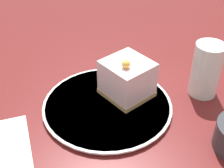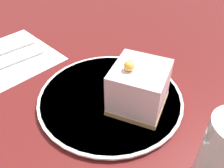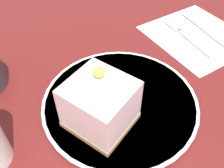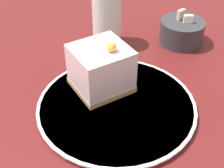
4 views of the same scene
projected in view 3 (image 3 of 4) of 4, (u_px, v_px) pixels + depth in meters
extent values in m
plane|color=#5B1919|center=(130.00, 96.00, 0.46)|extent=(4.00, 4.00, 0.00)
cylinder|color=white|center=(120.00, 102.00, 0.44)|extent=(0.26, 0.26, 0.01)
cylinder|color=white|center=(120.00, 101.00, 0.44)|extent=(0.27, 0.27, 0.00)
cube|color=#AD8451|center=(101.00, 119.00, 0.41)|extent=(0.11, 0.11, 0.01)
cube|color=silver|center=(100.00, 103.00, 0.38)|extent=(0.10, 0.11, 0.07)
sphere|color=#EFB747|center=(99.00, 72.00, 0.36)|extent=(0.02, 0.02, 0.02)
cube|color=white|center=(197.00, 35.00, 0.59)|extent=(0.25, 0.25, 0.00)
cube|color=#B2B2B7|center=(196.00, 44.00, 0.56)|extent=(0.05, 0.11, 0.00)
cube|color=#B2B2B7|center=(174.00, 26.00, 0.62)|extent=(0.04, 0.05, 0.00)
cube|color=#B2B2B7|center=(219.00, 40.00, 0.57)|extent=(0.04, 0.09, 0.00)
cube|color=#B2B2B7|center=(194.00, 22.00, 0.63)|extent=(0.04, 0.09, 0.00)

